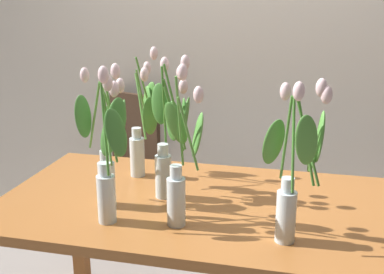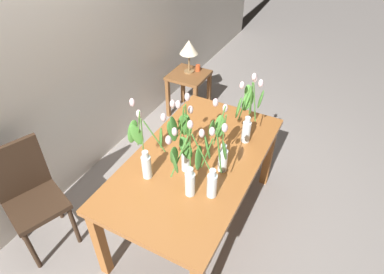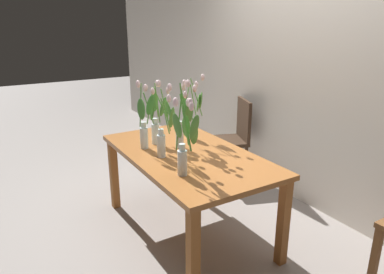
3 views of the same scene
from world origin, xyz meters
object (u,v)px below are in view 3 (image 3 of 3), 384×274
(tulip_vase_0, at_px, (164,134))
(tulip_vase_5, at_px, (192,116))
(tulip_vase_3, at_px, (145,127))
(tulip_vase_4, at_px, (157,117))
(tulip_vase_1, at_px, (185,143))
(dining_table, at_px, (187,163))
(tulip_vase_2, at_px, (184,121))
(dining_chair, at_px, (235,135))

(tulip_vase_0, bearing_deg, tulip_vase_5, 124.24)
(tulip_vase_0, height_order, tulip_vase_3, tulip_vase_3)
(tulip_vase_4, bearing_deg, tulip_vase_1, -10.73)
(tulip_vase_0, height_order, tulip_vase_1, tulip_vase_0)
(tulip_vase_0, bearing_deg, tulip_vase_3, -168.90)
(tulip_vase_0, xyz_separation_m, tulip_vase_1, (0.40, -0.05, 0.05))
(tulip_vase_5, bearing_deg, tulip_vase_0, -55.76)
(dining_table, height_order, tulip_vase_2, tulip_vase_2)
(tulip_vase_5, bearing_deg, dining_chair, 116.74)
(tulip_vase_1, distance_m, dining_chair, 1.77)
(tulip_vase_1, distance_m, tulip_vase_5, 0.84)
(tulip_vase_0, relative_size, dining_chair, 0.62)
(tulip_vase_4, distance_m, tulip_vase_5, 0.34)
(tulip_vase_2, xyz_separation_m, dining_chair, (-0.60, 1.01, -0.45))
(tulip_vase_2, relative_size, tulip_vase_3, 1.00)
(dining_table, relative_size, dining_chair, 1.72)
(dining_table, height_order, tulip_vase_3, tulip_vase_3)
(tulip_vase_0, xyz_separation_m, tulip_vase_3, (-0.26, -0.05, -0.00))
(dining_table, distance_m, tulip_vase_1, 0.57)
(dining_table, distance_m, tulip_vase_2, 0.35)
(dining_table, distance_m, tulip_vase_0, 0.34)
(dining_table, relative_size, tulip_vase_5, 2.73)
(dining_chair, bearing_deg, tulip_vase_5, -63.26)
(tulip_vase_0, xyz_separation_m, dining_chair, (-0.71, 1.25, -0.41))
(tulip_vase_4, bearing_deg, dining_table, 18.29)
(tulip_vase_4, relative_size, tulip_vase_5, 0.97)
(dining_table, bearing_deg, tulip_vase_0, -93.43)
(tulip_vase_5, height_order, dining_chair, tulip_vase_5)
(dining_table, xyz_separation_m, tulip_vase_4, (-0.33, -0.11, 0.33))
(tulip_vase_3, bearing_deg, tulip_vase_5, 94.39)
(tulip_vase_2, height_order, dining_chair, tulip_vase_2)
(tulip_vase_4, distance_m, dining_chair, 1.31)
(tulip_vase_4, bearing_deg, tulip_vase_2, 35.73)
(dining_table, xyz_separation_m, tulip_vase_0, (-0.01, -0.20, 0.28))
(tulip_vase_1, bearing_deg, tulip_vase_0, 173.51)
(tulip_vase_0, xyz_separation_m, tulip_vase_4, (-0.31, 0.09, 0.05))
(tulip_vase_2, bearing_deg, tulip_vase_4, -144.27)
(tulip_vase_0, relative_size, tulip_vase_5, 0.99)
(dining_table, bearing_deg, tulip_vase_3, -137.10)
(tulip_vase_2, bearing_deg, tulip_vase_1, -29.28)
(dining_table, xyz_separation_m, tulip_vase_2, (-0.12, 0.04, 0.33))
(tulip_vase_5, bearing_deg, tulip_vase_2, -45.58)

